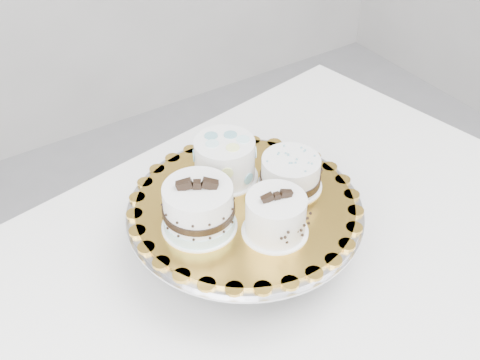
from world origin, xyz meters
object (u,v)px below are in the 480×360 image
cake_board (245,204)px  cake_ribbon (291,173)px  table (265,288)px  cake_stand (245,220)px  cake_swirl (276,216)px  cake_dots (225,159)px  cake_banded (199,209)px

cake_board → cake_ribbon: size_ratio=3.14×
cake_board → table: bearing=-64.6°
cake_board → cake_stand: bearing=0.0°
cake_swirl → cake_dots: cake_swirl is taller
table → cake_dots: 0.26m
cake_swirl → cake_ribbon: 0.12m
cake_banded → cake_ribbon: 0.19m
cake_stand → cake_dots: size_ratio=3.03×
cake_ribbon → cake_swirl: bearing=-146.9°
table → cake_ribbon: cake_ribbon is taller
cake_dots → cake_banded: bearing=-122.2°
cake_stand → table: bearing=-64.6°
cake_banded → cake_ribbon: size_ratio=1.28×
cake_board → cake_dots: size_ratio=2.79×
cake_swirl → cake_ribbon: cake_swirl is taller
table → cake_stand: 0.16m
cake_board → cake_swirl: bearing=-88.7°
cake_ribbon → cake_banded: bearing=172.4°
cake_board → cake_banded: (-0.09, -0.01, 0.04)m
cake_banded → cake_ribbon: bearing=31.1°
table → cake_stand: (-0.02, 0.04, 0.15)m
cake_swirl → cake_dots: bearing=100.9°
cake_banded → cake_ribbon: cake_banded is taller
cake_dots → cake_ribbon: bearing=-27.2°
cake_dots → cake_board: bearing=-79.0°
cake_stand → cake_banded: size_ratio=2.66×
cake_swirl → cake_banded: 0.12m
table → cake_banded: (-0.11, 0.03, 0.23)m
cake_stand → cake_dots: 0.11m
table → cake_dots: bearing=84.8°
cake_stand → cake_ribbon: 0.11m
cake_board → cake_dots: (0.01, 0.08, 0.04)m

